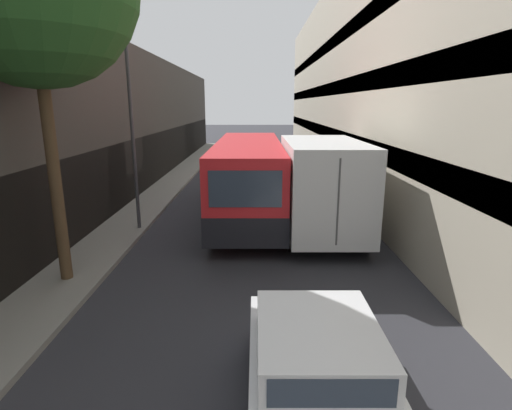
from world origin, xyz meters
TOP-DOWN VIEW (x-y plane):
  - ground_plane at (0.00, 15.00)m, footprint 150.00×150.00m
  - sidewalk_left at (-4.56, 15.00)m, footprint 1.73×60.00m
  - building_left_shopfront at (-6.52, 15.00)m, footprint 2.40×60.00m
  - building_right_apartment at (5.44, 15.00)m, footprint 2.40×60.00m
  - car_hatchback at (1.01, 4.95)m, footprint 1.91×3.83m
  - bus at (-0.14, 15.55)m, footprint 2.45×9.99m
  - box_truck at (2.32, 13.66)m, footprint 2.41×7.21m
  - street_lamp at (-3.94, 13.49)m, footprint 0.36×0.80m

SIDE VIEW (x-z plane):
  - ground_plane at x=0.00m, z-range 0.00..0.00m
  - sidewalk_left at x=-4.56m, z-range 0.00..0.13m
  - car_hatchback at x=1.01m, z-range 0.01..1.39m
  - bus at x=-0.14m, z-range 0.10..3.03m
  - box_truck at x=2.32m, z-range 0.09..3.28m
  - building_left_shopfront at x=-6.52m, z-range -0.32..6.66m
  - street_lamp at x=-3.94m, z-range 1.51..9.06m
  - building_right_apartment at x=5.44m, z-range -0.03..10.95m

